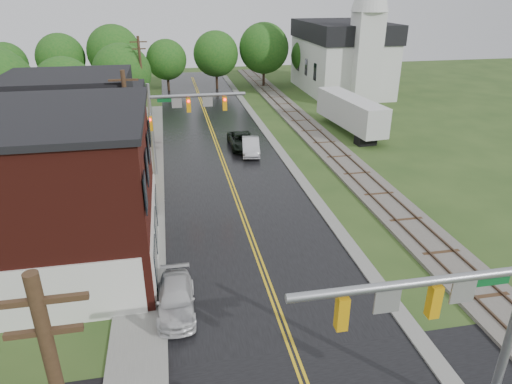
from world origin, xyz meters
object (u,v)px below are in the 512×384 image
object	(u,v)px
suv_dark	(242,141)
sedan_silver	(251,146)
tree_left_e	(123,74)
semi_trailer	(351,112)
utility_pole_c	(142,78)
pickup_white	(176,299)
traffic_signal_far	(179,112)
brick_building	(4,197)
church	(345,50)
tree_left_c	(66,90)
traffic_signal_near	(455,313)
utility_pole_b	(130,138)

from	to	relation	value
suv_dark	sedan_silver	xyz separation A→B (m)	(0.50, -1.76, 0.02)
tree_left_e	semi_trailer	xyz separation A→B (m)	(22.65, -10.59, -2.66)
suv_dark	tree_left_e	bearing A→B (deg)	129.04
utility_pole_c	tree_left_e	size ratio (longest dim) A/B	1.10
semi_trailer	utility_pole_c	bearing A→B (deg)	157.14
suv_dark	pickup_white	world-z (taller)	suv_dark
suv_dark	sedan_silver	size ratio (longest dim) A/B	1.15
traffic_signal_far	suv_dark	world-z (taller)	traffic_signal_far
brick_building	traffic_signal_far	distance (m)	15.03
church	tree_left_c	distance (m)	36.59
church	sedan_silver	world-z (taller)	church
brick_building	tree_left_c	size ratio (longest dim) A/B	1.87
traffic_signal_far	church	bearing A→B (deg)	48.73
traffic_signal_near	sedan_silver	size ratio (longest dim) A/B	1.73
traffic_signal_near	utility_pole_c	bearing A→B (deg)	103.74
pickup_white	church	bearing A→B (deg)	61.88
utility_pole_b	suv_dark	bearing A→B (deg)	49.26
tree_left_c	sedan_silver	bearing A→B (deg)	-29.19
utility_pole_b	semi_trailer	world-z (taller)	utility_pole_b
suv_dark	tree_left_c	bearing A→B (deg)	154.75
brick_building	traffic_signal_far	world-z (taller)	brick_building
traffic_signal_near	utility_pole_c	distance (m)	43.24
church	utility_pole_b	size ratio (longest dim) A/B	2.22
traffic_signal_far	tree_left_e	size ratio (longest dim) A/B	0.90
traffic_signal_near	tree_left_e	size ratio (longest dim) A/B	0.90
sedan_silver	pickup_white	distance (m)	21.89
tree_left_e	pickup_white	distance (m)	36.40
sedan_silver	traffic_signal_near	bearing A→B (deg)	-80.60
traffic_signal_far	semi_trailer	size ratio (longest dim) A/B	0.65
brick_building	utility_pole_c	distance (m)	29.56
utility_pole_b	semi_trailer	bearing A→B (deg)	32.87
church	tree_left_e	bearing A→B (deg)	-164.80
traffic_signal_far	utility_pole_c	bearing A→B (deg)	101.09
traffic_signal_near	suv_dark	xyz separation A→B (m)	(-1.29, 30.43, -4.29)
brick_building	utility_pole_c	xyz separation A→B (m)	(5.68, 29.00, 0.57)
semi_trailer	church	bearing A→B (deg)	71.41
tree_left_e	tree_left_c	bearing A→B (deg)	-129.81
traffic_signal_near	traffic_signal_far	bearing A→B (deg)	105.52
suv_dark	brick_building	bearing A→B (deg)	-130.33
tree_left_c	traffic_signal_near	bearing A→B (deg)	-65.44
church	traffic_signal_near	bearing A→B (deg)	-107.72
brick_building	church	size ratio (longest dim) A/B	0.71
pickup_white	semi_trailer	distance (m)	31.31
brick_building	utility_pole_b	xyz separation A→B (m)	(5.68, 7.00, 0.57)
suv_dark	pickup_white	distance (m)	23.41
utility_pole_c	church	bearing A→B (deg)	19.97
tree_left_e	utility_pole_b	bearing A→B (deg)	-85.10
tree_left_c	suv_dark	distance (m)	18.09
tree_left_c	tree_left_e	world-z (taller)	tree_left_e
traffic_signal_near	utility_pole_c	world-z (taller)	utility_pole_c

